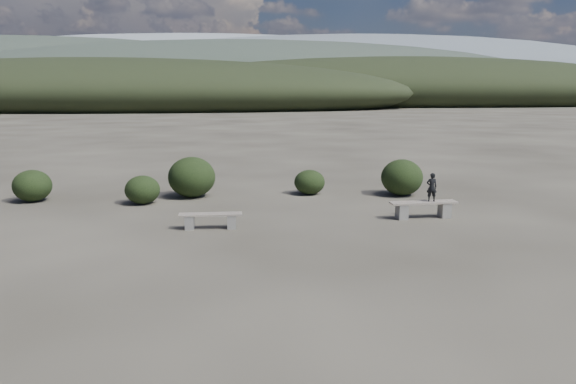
{
  "coord_description": "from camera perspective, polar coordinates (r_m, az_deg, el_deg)",
  "views": [
    {
      "loc": [
        -0.91,
        -10.26,
        3.68
      ],
      "look_at": [
        0.2,
        3.5,
        1.1
      ],
      "focal_mm": 35.0,
      "sensor_mm": 36.0,
      "label": 1
    }
  ],
  "objects": [
    {
      "name": "shrub_a",
      "position": [
        18.54,
        -14.57,
        0.22
      ],
      "size": [
        1.11,
        1.11,
        0.91
      ],
      "primitive_type": "ellipsoid",
      "color": "black",
      "rests_on": "ground"
    },
    {
      "name": "ground",
      "position": [
        10.94,
        0.43,
        -9.07
      ],
      "size": [
        1200.0,
        1200.0,
        0.0
      ],
      "primitive_type": "plane",
      "color": "#322E26",
      "rests_on": "ground"
    },
    {
      "name": "shrub_c",
      "position": [
        19.57,
        2.2,
        1.01
      ],
      "size": [
        1.07,
        1.07,
        0.86
      ],
      "primitive_type": "ellipsoid",
      "color": "black",
      "rests_on": "ground"
    },
    {
      "name": "shrub_d",
      "position": [
        19.74,
        11.5,
        1.46
      ],
      "size": [
        1.43,
        1.43,
        1.25
      ],
      "primitive_type": "ellipsoid",
      "color": "black",
      "rests_on": "ground"
    },
    {
      "name": "seated_person",
      "position": [
        16.43,
        14.39,
        0.48
      ],
      "size": [
        0.31,
        0.22,
        0.82
      ],
      "primitive_type": "imported",
      "rotation": [
        0.0,
        0.0,
        3.05
      ],
      "color": "black",
      "rests_on": "bench_right"
    },
    {
      "name": "bench_left",
      "position": [
        14.94,
        -7.87,
        -2.78
      ],
      "size": [
        1.66,
        0.37,
        0.41
      ],
      "rotation": [
        0.0,
        0.0,
        0.01
      ],
      "color": "slate",
      "rests_on": "ground"
    },
    {
      "name": "shrub_b",
      "position": [
        19.31,
        -9.75,
        1.51
      ],
      "size": [
        1.6,
        1.6,
        1.37
      ],
      "primitive_type": "ellipsoid",
      "color": "black",
      "rests_on": "ground"
    },
    {
      "name": "bench_right",
      "position": [
        16.45,
        13.59,
        -1.6
      ],
      "size": [
        1.96,
        0.57,
        0.48
      ],
      "rotation": [
        0.0,
        0.0,
        0.09
      ],
      "color": "slate",
      "rests_on": "ground"
    },
    {
      "name": "shrub_f",
      "position": [
        20.12,
        -24.55,
        0.58
      ],
      "size": [
        1.23,
        1.23,
        1.04
      ],
      "primitive_type": "ellipsoid",
      "color": "black",
      "rests_on": "ground"
    },
    {
      "name": "mountain_ridges",
      "position": [
        349.46,
        -5.84,
        11.69
      ],
      "size": [
        500.0,
        400.0,
        56.0
      ],
      "color": "black",
      "rests_on": "ground"
    }
  ]
}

